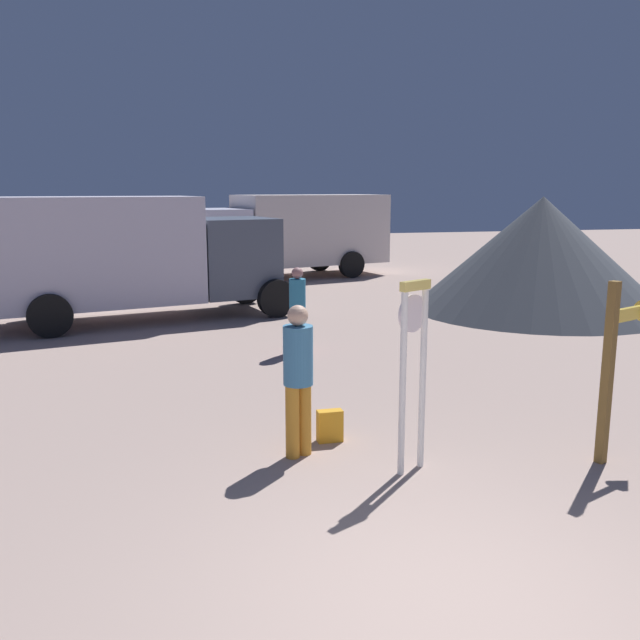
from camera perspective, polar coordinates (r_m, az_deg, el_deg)
ground_plane at (r=5.42m, az=10.59°, el=-22.65°), size 80.00×80.00×0.00m
standing_clock at (r=7.14m, az=7.88°, el=-3.11°), size 0.39×0.26×2.07m
arrow_sign at (r=8.15m, az=24.42°, el=-1.80°), size 0.91×0.51×2.03m
person_near_clock at (r=7.53m, az=-1.86°, el=-4.51°), size 0.33×0.33×1.74m
backpack at (r=8.19m, az=0.82°, el=-8.96°), size 0.31×0.18×0.39m
person_distant at (r=12.42m, az=-1.92°, el=1.27°), size 0.30×0.30×1.58m
box_truck_near at (r=15.92m, az=-16.44°, el=5.40°), size 7.29×3.71×2.83m
box_truck_far at (r=23.14m, az=-2.65°, el=7.44°), size 7.70×4.19×2.79m
dome_tent at (r=17.64m, az=18.14°, el=5.34°), size 6.28×6.28×2.81m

